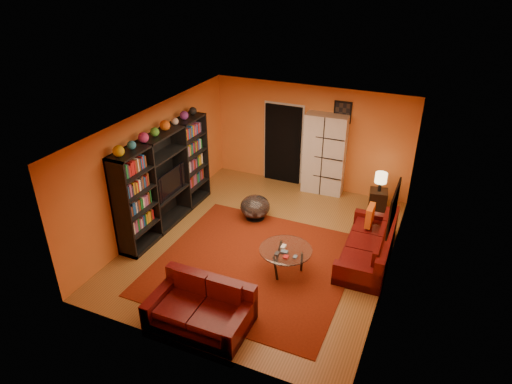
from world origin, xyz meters
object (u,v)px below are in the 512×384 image
at_px(sofa, 372,247).
at_px(loveseat, 202,307).
at_px(tv, 167,182).
at_px(storage_cabinet, 325,154).
at_px(entertainment_unit, 165,179).
at_px(side_table, 378,200).
at_px(table_lamp, 381,178).
at_px(coffee_table, 286,252).
at_px(bowl_chair, 255,207).

xyz_separation_m(sofa, loveseat, (-2.18, -2.81, -0.00)).
relative_size(tv, storage_cabinet, 0.49).
xyz_separation_m(tv, storage_cabinet, (2.67, 2.80, 0.00)).
relative_size(entertainment_unit, side_table, 6.00).
bearing_deg(table_lamp, entertainment_unit, -150.11).
distance_m(sofa, storage_cabinet, 3.03).
bearing_deg(storage_cabinet, coffee_table, -88.14).
relative_size(bowl_chair, side_table, 1.34).
distance_m(bowl_chair, side_table, 2.88).
height_order(loveseat, bowl_chair, loveseat).
xyz_separation_m(entertainment_unit, loveseat, (2.23, -2.41, -0.77)).
height_order(sofa, side_table, sofa).
distance_m(sofa, coffee_table, 1.76).
bearing_deg(loveseat, bowl_chair, 8.57).
bearing_deg(entertainment_unit, coffee_table, -12.26).
relative_size(entertainment_unit, table_lamp, 6.66).
xyz_separation_m(storage_cabinet, bowl_chair, (-1.01, -1.91, -0.71)).
distance_m(sofa, side_table, 2.01).
distance_m(entertainment_unit, bowl_chair, 2.07).
relative_size(tv, coffee_table, 1.00).
xyz_separation_m(sofa, storage_cabinet, (-1.69, 2.40, 0.72)).
relative_size(entertainment_unit, coffee_table, 3.05).
bearing_deg(side_table, sofa, -83.09).
distance_m(entertainment_unit, side_table, 4.88).
relative_size(sofa, side_table, 4.38).
bearing_deg(storage_cabinet, loveseat, -98.35).
xyz_separation_m(sofa, side_table, (-0.24, 2.00, -0.04)).
xyz_separation_m(bowl_chair, side_table, (2.46, 1.50, -0.04)).
xyz_separation_m(coffee_table, bowl_chair, (-1.30, 1.55, -0.16)).
distance_m(loveseat, table_lamp, 5.21).
bearing_deg(sofa, tv, -176.39).
xyz_separation_m(loveseat, coffee_table, (0.78, 1.76, 0.17)).
relative_size(coffee_table, side_table, 1.97).
bearing_deg(table_lamp, coffee_table, -110.80).
xyz_separation_m(sofa, bowl_chair, (-2.70, 0.50, 0.01)).
bearing_deg(tv, sofa, -84.76).
distance_m(tv, bowl_chair, 2.01).
bearing_deg(tv, bowl_chair, -61.60).
height_order(sofa, bowl_chair, sofa).
bearing_deg(tv, table_lamp, -59.78).
distance_m(entertainment_unit, storage_cabinet, 3.90).
bearing_deg(bowl_chair, tv, -151.60).
relative_size(sofa, table_lamp, 4.86).
distance_m(tv, storage_cabinet, 3.87).
height_order(entertainment_unit, bowl_chair, entertainment_unit).
xyz_separation_m(entertainment_unit, sofa, (4.41, 0.40, -0.76)).
relative_size(tv, sofa, 0.45).
height_order(entertainment_unit, loveseat, entertainment_unit).
xyz_separation_m(loveseat, bowl_chair, (-0.52, 3.31, 0.01)).
bearing_deg(bowl_chair, loveseat, -81.08).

